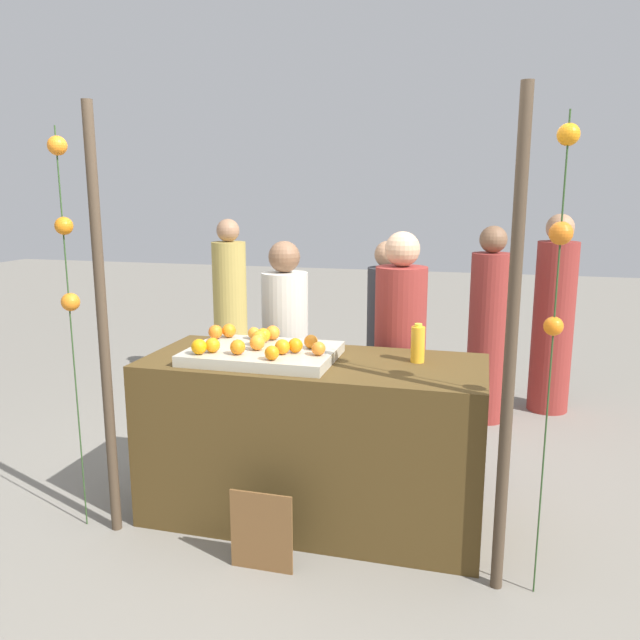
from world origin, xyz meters
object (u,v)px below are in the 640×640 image
(orange_1, at_px, (257,343))
(vendor_left, at_px, (285,363))
(juice_bottle, at_px, (418,344))
(vendor_right, at_px, (399,367))
(stall_counter, at_px, (313,439))
(orange_0, at_px, (213,345))
(chalkboard_sign, at_px, (262,532))

(orange_1, bearing_deg, vendor_left, 96.25)
(juice_bottle, distance_m, vendor_right, 0.61)
(orange_1, distance_m, juice_bottle, 0.89)
(stall_counter, relative_size, vendor_left, 1.23)
(vendor_left, bearing_deg, orange_0, -98.97)
(orange_1, xyz_separation_m, juice_bottle, (0.87, 0.20, -0.00))
(chalkboard_sign, distance_m, vendor_right, 1.43)
(orange_0, xyz_separation_m, vendor_right, (0.92, 0.83, -0.29))
(chalkboard_sign, bearing_deg, juice_bottle, 46.09)
(orange_1, relative_size, vendor_right, 0.05)
(chalkboard_sign, relative_size, vendor_left, 0.28)
(chalkboard_sign, bearing_deg, orange_0, 136.65)
(orange_0, distance_m, chalkboard_sign, 1.02)
(orange_0, xyz_separation_m, chalkboard_sign, (0.41, -0.39, -0.84))
(orange_0, relative_size, juice_bottle, 0.38)
(chalkboard_sign, xyz_separation_m, vendor_left, (-0.28, 1.26, 0.52))
(stall_counter, height_order, orange_0, orange_0)
(juice_bottle, relative_size, chalkboard_sign, 0.51)
(chalkboard_sign, relative_size, vendor_right, 0.26)
(orange_0, bearing_deg, orange_1, 27.27)
(stall_counter, distance_m, vendor_left, 0.80)
(orange_1, bearing_deg, stall_counter, 16.79)
(stall_counter, bearing_deg, vendor_right, 56.98)
(stall_counter, distance_m, juice_bottle, 0.82)
(juice_bottle, height_order, vendor_left, vendor_left)
(chalkboard_sign, bearing_deg, vendor_right, 67.29)
(stall_counter, bearing_deg, chalkboard_sign, -99.94)
(orange_1, distance_m, vendor_right, 1.04)
(orange_1, height_order, chalkboard_sign, orange_1)
(vendor_left, bearing_deg, vendor_right, -2.76)
(chalkboard_sign, bearing_deg, stall_counter, 80.06)
(chalkboard_sign, distance_m, vendor_left, 1.39)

